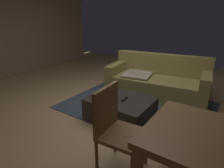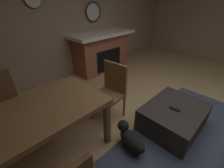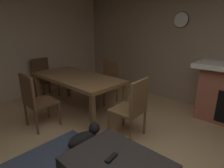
# 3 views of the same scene
# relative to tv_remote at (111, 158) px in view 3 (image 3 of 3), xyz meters

# --- Properties ---
(tv_remote) EXTENTS (0.07, 0.17, 0.02)m
(tv_remote) POSITION_rel_tv_remote_xyz_m (0.00, 0.00, 0.00)
(tv_remote) COLOR black
(tv_remote) RESTS_ON ottoman_coffee_table
(dining_table) EXTENTS (1.88, 0.87, 0.74)m
(dining_table) POSITION_rel_tv_remote_xyz_m (1.75, -0.89, 0.28)
(dining_table) COLOR brown
(dining_table) RESTS_ON ground
(dining_chair_south) EXTENTS (0.45, 0.45, 0.93)m
(dining_chair_south) POSITION_rel_tv_remote_xyz_m (1.75, -1.72, 0.14)
(dining_chair_south) COLOR brown
(dining_chair_south) RESTS_ON ground
(dining_chair_east) EXTENTS (0.48, 0.48, 0.93)m
(dining_chair_east) POSITION_rel_tv_remote_xyz_m (3.08, -0.88, 0.14)
(dining_chair_east) COLOR #513823
(dining_chair_east) RESTS_ON ground
(dining_chair_north) EXTENTS (0.44, 0.44, 0.93)m
(dining_chair_north) POSITION_rel_tv_remote_xyz_m (1.75, -0.06, 0.14)
(dining_chair_north) COLOR brown
(dining_chair_north) RESTS_ON ground
(dining_chair_west) EXTENTS (0.47, 0.47, 0.93)m
(dining_chair_west) POSITION_rel_tv_remote_xyz_m (0.42, -0.90, 0.14)
(dining_chair_west) COLOR brown
(dining_chair_west) RESTS_ON ground
(small_dog) EXTENTS (0.28, 0.50, 0.30)m
(small_dog) POSITION_rel_tv_remote_xyz_m (0.72, -0.23, -0.21)
(small_dog) COLOR black
(small_dog) RESTS_ON ground
(wall_clock) EXTENTS (0.32, 0.03, 0.32)m
(wall_clock) POSITION_rel_tv_remote_xyz_m (0.63, -2.78, 1.39)
(wall_clock) COLOR silver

